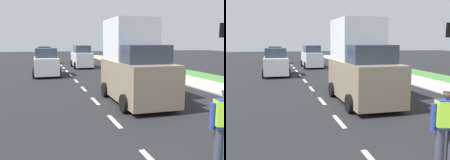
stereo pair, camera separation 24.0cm
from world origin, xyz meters
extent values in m
plane|color=black|center=(0.00, 21.00, 0.00)|extent=(96.00, 96.00, 0.00)
cube|color=#B2ADA3|center=(7.20, 10.00, 0.00)|extent=(2.40, 72.00, 0.14)
cube|color=silver|center=(0.00, 5.70, 0.01)|extent=(0.14, 1.40, 0.01)
cube|color=silver|center=(0.00, 8.70, 0.01)|extent=(0.14, 1.40, 0.01)
cube|color=silver|center=(0.00, 11.70, 0.01)|extent=(0.14, 1.40, 0.01)
cube|color=silver|center=(0.00, 14.70, 0.01)|extent=(0.14, 1.40, 0.01)
cube|color=silver|center=(0.00, 17.70, 0.01)|extent=(0.14, 1.40, 0.01)
cube|color=silver|center=(0.00, 20.70, 0.01)|extent=(0.14, 1.40, 0.01)
cube|color=silver|center=(0.00, 23.70, 0.01)|extent=(0.14, 1.40, 0.01)
cube|color=silver|center=(0.00, 26.70, 0.01)|extent=(0.14, 1.40, 0.01)
cube|color=silver|center=(0.00, 29.70, 0.01)|extent=(0.14, 1.40, 0.01)
cube|color=silver|center=(0.00, 32.70, 0.01)|extent=(0.14, 1.40, 0.01)
cube|color=silver|center=(0.00, 35.70, 0.01)|extent=(0.14, 1.40, 0.01)
cube|color=silver|center=(0.00, 38.70, 0.01)|extent=(0.14, 1.40, 0.01)
cube|color=silver|center=(0.00, 41.70, 0.01)|extent=(0.14, 1.40, 0.01)
cube|color=silver|center=(0.00, 44.70, 0.01)|extent=(0.14, 1.40, 0.01)
cube|color=silver|center=(0.00, 47.70, 0.01)|extent=(0.14, 1.40, 0.01)
cylinder|color=#383D4C|center=(1.20, 2.23, 0.41)|extent=(0.18, 0.18, 0.82)
cylinder|color=navy|center=(1.05, 2.27, 1.07)|extent=(0.11, 0.11, 0.55)
cube|color=gray|center=(1.61, 8.04, 0.96)|extent=(1.90, 4.60, 1.56)
cube|color=#2D3847|center=(1.61, 7.23, 2.09)|extent=(1.67, 1.61, 0.70)
cube|color=silver|center=(1.61, 8.84, 2.64)|extent=(1.81, 2.53, 1.80)
cylinder|color=black|center=(0.64, 9.47, 0.34)|extent=(0.22, 0.68, 0.68)
cylinder|color=black|center=(2.58, 9.47, 0.34)|extent=(0.22, 0.68, 0.68)
cylinder|color=black|center=(0.64, 6.61, 0.34)|extent=(0.22, 0.68, 0.68)
cylinder|color=black|center=(2.58, 6.61, 0.34)|extent=(0.22, 0.68, 0.68)
cube|color=silver|center=(1.78, 23.55, 0.84)|extent=(1.63, 4.36, 1.33)
cube|color=#2D3847|center=(1.78, 23.45, 1.86)|extent=(1.43, 2.40, 0.70)
cylinder|color=black|center=(0.95, 24.90, 0.34)|extent=(0.22, 0.68, 0.68)
cylinder|color=black|center=(2.61, 24.90, 0.34)|extent=(0.22, 0.68, 0.68)
cylinder|color=black|center=(0.95, 22.20, 0.34)|extent=(0.22, 0.68, 0.68)
cylinder|color=black|center=(2.61, 22.20, 0.34)|extent=(0.22, 0.68, 0.68)
cube|color=black|center=(-1.70, 29.64, 0.75)|extent=(1.62, 3.88, 1.13)
cube|color=#2D3847|center=(-1.70, 29.73, 1.66)|extent=(1.43, 2.13, 0.70)
cylinder|color=black|center=(-0.87, 28.44, 0.34)|extent=(0.22, 0.68, 0.68)
cylinder|color=black|center=(-2.53, 28.44, 0.34)|extent=(0.22, 0.68, 0.68)
cylinder|color=black|center=(-0.87, 30.84, 0.34)|extent=(0.22, 0.68, 0.68)
cylinder|color=black|center=(-2.53, 30.84, 0.34)|extent=(0.22, 0.68, 0.68)
cube|color=silver|center=(-1.79, 17.94, 0.78)|extent=(1.73, 3.89, 1.21)
cube|color=#2D3847|center=(-1.79, 18.04, 1.74)|extent=(1.52, 2.14, 0.70)
cylinder|color=black|center=(-0.91, 16.74, 0.34)|extent=(0.22, 0.68, 0.68)
cylinder|color=black|center=(-2.67, 16.74, 0.34)|extent=(0.22, 0.68, 0.68)
cylinder|color=black|center=(-0.91, 19.15, 0.34)|extent=(0.22, 0.68, 0.68)
cylinder|color=black|center=(-2.67, 19.15, 0.34)|extent=(0.22, 0.68, 0.68)
cube|color=silver|center=(4.00, 14.28, 0.81)|extent=(1.72, 3.95, 1.25)
cube|color=#2D3847|center=(4.00, 14.18, 1.78)|extent=(1.51, 2.17, 0.70)
cylinder|color=black|center=(3.12, 15.51, 0.34)|extent=(0.22, 0.68, 0.68)
cylinder|color=black|center=(4.87, 15.51, 0.34)|extent=(0.22, 0.68, 0.68)
cylinder|color=black|center=(3.12, 13.06, 0.34)|extent=(0.22, 0.68, 0.68)
cylinder|color=black|center=(4.87, 13.06, 0.34)|extent=(0.22, 0.68, 0.68)
camera|label=1|loc=(-2.25, -2.00, 2.55)|focal=41.23mm
camera|label=2|loc=(-2.02, -2.06, 2.55)|focal=41.23mm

